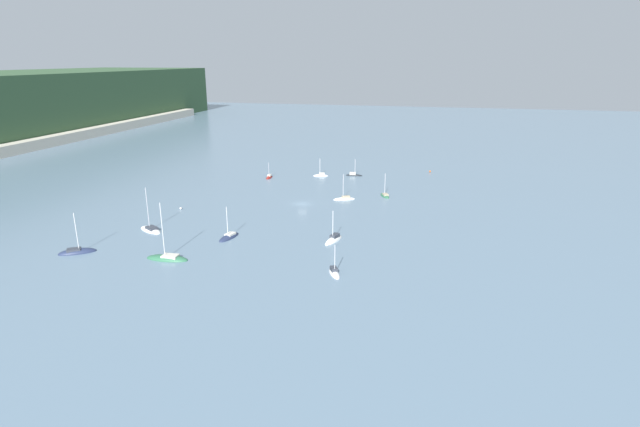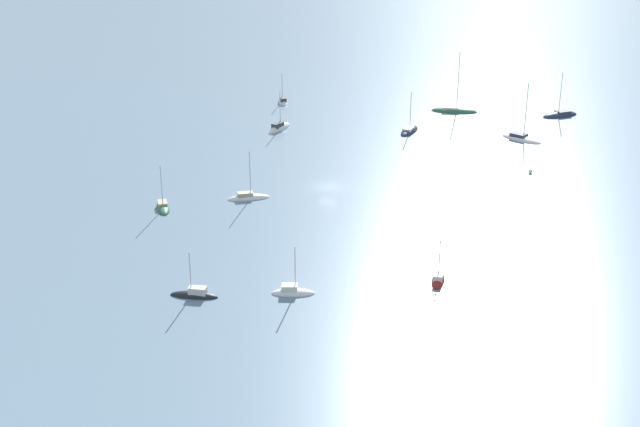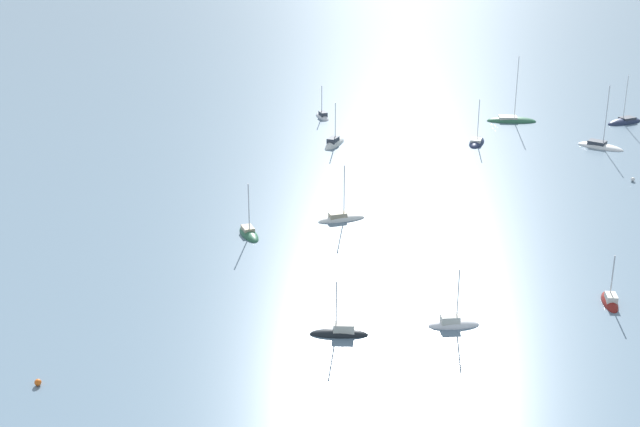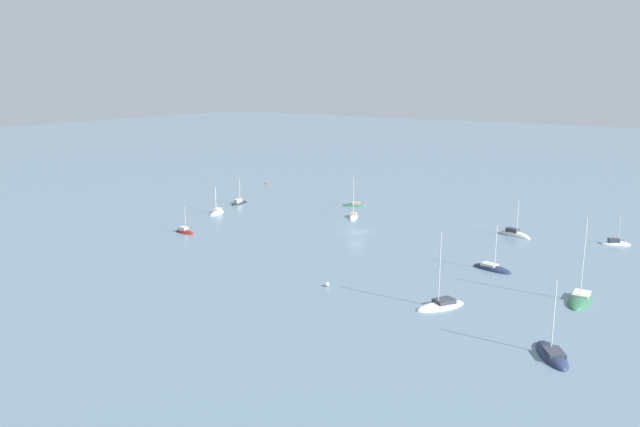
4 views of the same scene
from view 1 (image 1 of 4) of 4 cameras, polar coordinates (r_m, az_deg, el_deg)
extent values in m
plane|color=slate|center=(136.90, -2.02, 1.10)|extent=(600.00, 600.00, 0.00)
ellipsoid|color=silver|center=(169.64, 0.07, 4.30)|extent=(2.68, 5.29, 1.26)
cube|color=silver|center=(169.46, 0.21, 4.55)|extent=(1.53, 2.02, 0.80)
cylinder|color=silver|center=(168.96, -0.01, 5.36)|extent=(0.14, 0.14, 5.67)
ellipsoid|color=#2D6647|center=(145.68, 7.42, 1.97)|extent=(5.69, 4.10, 1.30)
cube|color=tan|center=(145.12, 7.49, 2.16)|extent=(2.33, 2.03, 0.55)
cylinder|color=silver|center=(145.04, 7.43, 3.34)|extent=(0.14, 0.14, 6.33)
ellipsoid|color=white|center=(109.34, 1.55, -3.14)|extent=(6.87, 3.80, 1.93)
cube|color=#333842|center=(109.44, 1.70, -2.59)|extent=(2.66, 1.96, 0.84)
cylinder|color=silver|center=(107.81, 1.48, -1.33)|extent=(0.14, 0.14, 6.42)
ellipsoid|color=white|center=(122.31, -18.79, -1.84)|extent=(5.97, 7.84, 1.40)
cube|color=#333842|center=(121.59, -18.68, -1.59)|extent=(2.95, 3.26, 0.65)
cylinder|color=silver|center=(121.08, -19.12, 0.56)|extent=(0.14, 0.14, 9.80)
ellipsoid|color=white|center=(141.25, 2.77, 1.60)|extent=(4.01, 6.38, 1.34)
cube|color=tan|center=(141.17, 2.97, 1.89)|extent=(1.97, 2.52, 0.65)
cylinder|color=silver|center=(140.20, 2.67, 3.10)|extent=(0.14, 0.14, 6.91)
ellipsoid|color=#232D4C|center=(113.01, -10.36, -2.74)|extent=(6.95, 3.57, 1.57)
cube|color=silver|center=(113.19, -10.22, -2.34)|extent=(2.66, 2.03, 0.48)
cylinder|color=silver|center=(111.52, -10.56, -0.93)|extent=(0.14, 0.14, 6.83)
ellipsoid|color=#232D4C|center=(114.26, -25.97, -4.05)|extent=(6.19, 7.55, 1.81)
cube|color=#333842|center=(114.09, -26.31, -3.73)|extent=(2.97, 3.20, 0.49)
cylinder|color=silver|center=(112.78, -26.09, -1.89)|extent=(0.14, 0.14, 8.03)
ellipsoid|color=#2D6647|center=(104.11, -17.05, -5.02)|extent=(3.31, 8.84, 1.74)
cube|color=beige|center=(103.53, -16.75, -4.69)|extent=(2.18, 3.23, 0.49)
cylinder|color=silver|center=(102.24, -17.57, -1.84)|extent=(0.14, 0.14, 11.20)
ellipsoid|color=black|center=(170.42, 3.91, 4.32)|extent=(1.89, 5.75, 1.20)
cube|color=beige|center=(170.29, 3.77, 4.58)|extent=(1.19, 2.10, 0.88)
cylinder|color=silver|center=(169.75, 4.03, 5.30)|extent=(0.14, 0.14, 5.29)
ellipsoid|color=silver|center=(93.15, 1.65, -6.91)|extent=(5.34, 3.74, 1.30)
cube|color=#333842|center=(93.21, 1.59, -6.38)|extent=(2.16, 1.83, 0.79)
cylinder|color=silver|center=(91.70, 1.71, -5.22)|extent=(0.14, 0.14, 5.44)
ellipsoid|color=maroon|center=(167.83, -5.82, 4.07)|extent=(4.65, 1.56, 1.49)
cube|color=silver|center=(167.99, -5.79, 4.36)|extent=(1.68, 1.08, 0.73)
cylinder|color=#B2B2B7|center=(166.99, -5.88, 4.99)|extent=(0.14, 0.14, 4.80)
sphere|color=white|center=(136.74, -15.63, 0.57)|extent=(0.62, 0.62, 0.62)
sphere|color=orange|center=(179.64, 12.46, 4.73)|extent=(0.60, 0.60, 0.60)
camera|label=2|loc=(256.55, -0.17, 19.64)|focal=50.00mm
camera|label=3|loc=(241.27, 5.75, 17.95)|focal=50.00mm
camera|label=4|loc=(152.77, -50.98, 7.92)|focal=35.00mm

